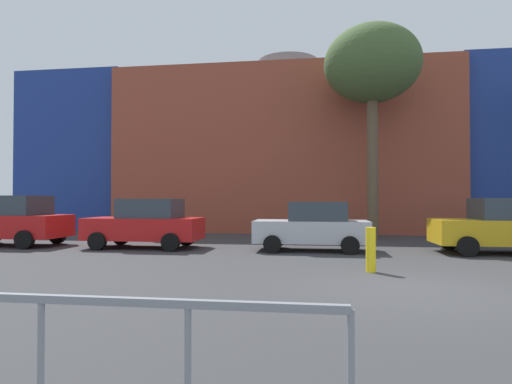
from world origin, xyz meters
TOP-DOWN VIEW (x-y plane):
  - ground_plane at (0.00, 0.00)m, footprint 200.00×200.00m
  - building_backdrop at (-3.69, 19.40)m, footprint 31.09×12.99m
  - parked_car_0 at (-13.44, 6.03)m, footprint 4.39×2.15m
  - parked_car_1 at (-8.00, 6.03)m, footprint 4.11×2.02m
  - parked_car_2 at (-1.99, 6.03)m, footprint 3.88×1.90m
  - parked_car_3 at (4.11, 6.03)m, footprint 4.16×2.04m
  - bare_tree_0 at (0.63, 10.70)m, footprint 4.28×4.28m
  - bollard_yellow_0 at (-0.58, 1.94)m, footprint 0.24×0.24m

SIDE VIEW (x-z plane):
  - ground_plane at x=0.00m, z-range 0.00..0.00m
  - bollard_yellow_0 at x=-0.58m, z-range 0.00..1.08m
  - parked_car_2 at x=-1.99m, z-range 0.00..1.67m
  - parked_car_1 at x=-8.00m, z-range 0.00..1.77m
  - parked_car_3 at x=4.11m, z-range -0.01..1.80m
  - parked_car_0 at x=-13.44m, z-range -0.01..1.90m
  - building_backdrop at x=-3.69m, z-range -0.90..10.07m
  - bare_tree_0 at x=0.63m, z-range 2.96..12.50m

